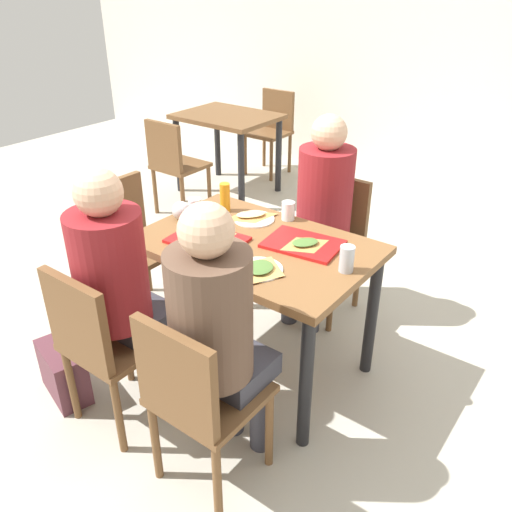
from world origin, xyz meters
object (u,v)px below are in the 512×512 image
Objects in this scene: handbag at (64,372)px; pizza_slice_b at (305,243)px; pizza_slice_d at (260,268)px; background_table at (228,128)px; tray_red_near at (207,240)px; condiment_bottle at (225,197)px; background_chair_far at (273,126)px; plastic_cup_c at (195,207)px; background_chair_near at (173,161)px; person_in_red at (118,279)px; soda_can at (347,259)px; pizza_slice_a at (212,236)px; chair_far_side at (330,235)px; chair_left_end at (131,237)px; person_in_brown_jacket at (217,325)px; chair_near_right at (196,395)px; person_far_side at (321,205)px; chair_near_left at (101,340)px; paper_plate_near_edge at (258,269)px; plastic_cup_b at (217,261)px; plastic_cup_a at (288,211)px; foil_bundle at (181,211)px; main_table at (256,261)px; paper_plate_center at (254,219)px; tray_red_far at (303,244)px.

pizza_slice_b is at bearing 45.58° from handbag.
background_table is at bearing 132.61° from pizza_slice_d.
tray_red_near is 2.25× the size of condiment_bottle.
background_chair_far is at bearing 119.68° from tray_red_near.
plastic_cup_c is 0.62× the size of condiment_bottle.
background_chair_near is (-2.02, 1.11, -0.28)m from pizza_slice_b.
handbag is at bearing -71.39° from background_chair_far.
person_in_red is 10.32× the size of soda_can.
person_in_red reaches higher than pizza_slice_a.
plastic_cup_c is (-0.46, -0.71, 0.31)m from chair_far_side.
chair_left_end is 1.41m from person_in_brown_jacket.
chair_near_right is 0.67× the size of person_far_side.
chair_near_left reaches higher than pizza_slice_b.
condiment_bottle is (-0.54, 0.42, 0.08)m from paper_plate_near_edge.
chair_near_right is 0.64m from person_in_red.
person_in_brown_jacket is 5.51× the size of pizza_slice_b.
chair_left_end is 0.67× the size of person_far_side.
condiment_bottle is (-0.66, 0.97, 0.34)m from chair_near_right.
plastic_cup_b is at bearing -88.49° from chair_far_side.
pizza_slice_b is 0.34m from plastic_cup_a.
background_chair_near is (-1.77, 0.88, -0.31)m from plastic_cup_a.
person_far_side reaches higher than pizza_slice_d.
background_table is at bearing 139.99° from soda_can.
person_in_red is 5.51× the size of pizza_slice_b.
chair_near_right is 2.36× the size of tray_red_near.
person_in_red is 1.40× the size of background_table.
chair_left_end is 1.22m from pizza_slice_b.
soda_can reaches higher than paper_plate_near_edge.
plastic_cup_b is at bearing 34.51° from handbag.
foil_bundle is (-0.03, -0.08, 0.00)m from plastic_cup_c.
person_far_side is (-0.29, 1.25, 0.00)m from person_in_brown_jacket.
condiment_bottle is (-0.37, 0.21, 0.19)m from main_table.
handbag is at bearing -114.38° from person_far_side.
condiment_bottle reaches higher than handbag.
tray_red_near is 1.58× the size of pizza_slice_b.
background_chair_far is (-0.00, 0.73, -0.13)m from background_table.
person_in_red reaches higher than plastic_cup_c.
plastic_cup_a reaches higher than background_chair_near.
paper_plate_center is at bearing 110.63° from plastic_cup_b.
person_in_red reaches higher than plastic_cup_b.
background_chair_far is at bearing 124.46° from pizza_slice_d.
pizza_slice_b is 0.98× the size of pizza_slice_d.
paper_plate_near_edge is 2.20× the size of plastic_cup_b.
handbag is at bearing -144.56° from soda_can.
chair_near_left is 0.72m from pizza_slice_a.
tray_red_far is at bearing -42.37° from background_table.
handbag is 0.36× the size of background_table.
plastic_cup_c reaches higher than paper_plate_near_edge.
foil_bundle is 1.82m from background_chair_near.
main_table is 4.75× the size of pizza_slice_a.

